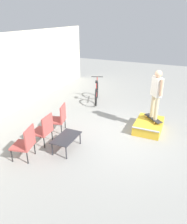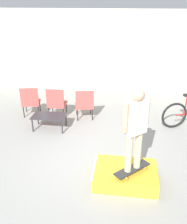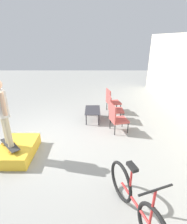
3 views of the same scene
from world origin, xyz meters
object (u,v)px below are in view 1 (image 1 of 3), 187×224
(patio_chair_right, at_px, (59,118))
(skateboard_on_ramp, at_px, (153,118))
(skate_ramp_box, at_px, (149,126))
(patio_chair_left, at_px, (26,142))
(patio_chair_center, at_px, (44,129))
(coffee_table, at_px, (67,138))
(bicycle, at_px, (97,93))
(person_skater, at_px, (156,91))

(patio_chair_right, bearing_deg, skateboard_on_ramp, 101.63)
(skate_ramp_box, bearing_deg, patio_chair_right, 115.25)
(patio_chair_left, relative_size, patio_chair_center, 1.00)
(skate_ramp_box, distance_m, coffee_table, 2.87)
(skate_ramp_box, height_order, skateboard_on_ramp, skateboard_on_ramp)
(coffee_table, distance_m, bicycle, 3.93)
(skate_ramp_box, distance_m, person_skater, 1.20)
(patio_chair_left, xyz_separation_m, patio_chair_center, (0.81, -0.00, 0.00))
(skate_ramp_box, bearing_deg, person_skater, -40.35)
(patio_chair_center, bearing_deg, bicycle, 176.74)
(patio_chair_left, height_order, patio_chair_center, same)
(patio_chair_center, bearing_deg, patio_chair_right, 177.72)
(bicycle, bearing_deg, skateboard_on_ramp, -140.51)
(patio_chair_left, xyz_separation_m, bicycle, (4.67, -0.05, -0.10))
(skate_ramp_box, xyz_separation_m, person_skater, (0.12, -0.10, 1.19))
(skateboard_on_ramp, bearing_deg, patio_chair_center, 84.61)
(skateboard_on_ramp, relative_size, patio_chair_left, 0.75)
(coffee_table, distance_m, patio_chair_right, 1.15)
(patio_chair_left, bearing_deg, person_skater, 124.59)
(skateboard_on_ramp, xyz_separation_m, bicycle, (1.62, 2.74, 0.00))
(patio_chair_right, bearing_deg, coffee_table, 26.86)
(patio_chair_center, distance_m, patio_chair_right, 0.85)
(person_skater, height_order, patio_chair_center, person_skater)
(skate_ramp_box, relative_size, patio_chair_right, 1.33)
(patio_chair_center, distance_m, bicycle, 3.86)
(coffee_table, bearing_deg, person_skater, -42.15)
(coffee_table, distance_m, patio_chair_left, 1.12)
(patio_chair_center, height_order, patio_chair_right, same)
(patio_chair_center, bearing_deg, coffee_table, 87.16)
(skateboard_on_ramp, height_order, patio_chair_right, patio_chair_right)
(person_skater, distance_m, patio_chair_center, 3.67)
(person_skater, relative_size, patio_chair_left, 1.72)
(skateboard_on_ramp, relative_size, coffee_table, 0.76)
(person_skater, height_order, patio_chair_left, person_skater)
(person_skater, bearing_deg, patio_chair_center, 88.44)
(skateboard_on_ramp, relative_size, person_skater, 0.44)
(patio_chair_right, bearing_deg, patio_chair_center, -14.61)
(skate_ramp_box, height_order, patio_chair_right, patio_chair_right)
(skate_ramp_box, xyz_separation_m, patio_chair_left, (-2.93, 2.69, 0.34))
(skate_ramp_box, xyz_separation_m, patio_chair_right, (-1.27, 2.69, 0.34))
(coffee_table, bearing_deg, patio_chair_left, 136.66)
(patio_chair_left, height_order, bicycle, bicycle)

